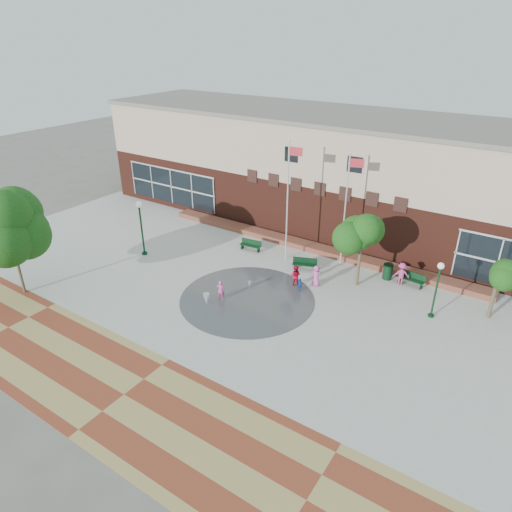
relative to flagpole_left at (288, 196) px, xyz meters
The scene contains 24 objects.
ground 10.37m from the flagpole_left, 85.27° to the right, with size 120.00×120.00×0.00m, color #666056.
plaza_concrete 7.10m from the flagpole_left, 81.61° to the right, with size 46.00×18.00×0.01m, color #A8A8A0.
paver_band 16.86m from the flagpole_left, 87.32° to the right, with size 46.00×6.00×0.01m, color brown.
splash_pad 7.85m from the flagpole_left, 82.96° to the right, with size 8.40×8.40×0.01m, color #383A3D.
library_building 8.39m from the flagpole_left, 84.83° to the left, with size 44.40×10.40×9.20m.
flower_bed 5.51m from the flagpole_left, 73.04° to the left, with size 26.00×1.20×0.40m, color #AA1936.
flagpole_left is the anchor object (origin of this frame).
flagpole_right 3.96m from the flagpole_left, 20.49° to the left, with size 0.96×0.39×8.18m.
lamp_left 10.83m from the flagpole_left, 150.70° to the right, with size 0.44×0.44×4.18m.
lamp_right 11.29m from the flagpole_left, ahead, with size 0.38×0.38×3.56m.
bench_left 5.51m from the flagpole_left, behind, with size 1.70×0.65×0.83m.
bench_mid 5.01m from the flagpole_left, 20.26° to the right, with size 1.76×1.05×0.86m.
bench_right 9.92m from the flagpole_left, ahead, with size 1.82×0.70×0.89m.
trash_can 8.43m from the flagpole_left, ahead, with size 0.66×0.66×1.09m.
tree_big_left 17.67m from the flagpole_left, 130.96° to the right, with size 4.14×4.14×6.61m.
tree_mid 5.93m from the flagpole_left, ahead, with size 2.95×2.95×4.98m.
tree_small_right 13.77m from the flagpole_left, ahead, with size 2.37×2.37×4.05m.
water_jet_a 9.44m from the flagpole_left, 96.64° to the right, with size 0.39×0.39×0.76m, color white.
water_jet_b 6.96m from the flagpole_left, 88.17° to the right, with size 0.23×0.23×0.52m, color white.
child_splash 8.25m from the flagpole_left, 94.47° to the right, with size 0.50×0.32×1.36m, color #D84B93.
adult_red 5.62m from the flagpole_left, 50.88° to the right, with size 0.71×0.55×1.46m, color #B90A28.
adult_pink 5.88m from the flagpole_left, 31.97° to the right, with size 0.71×0.46×1.45m, color #D055A0.
child_blue 6.38m from the flagpole_left, 48.90° to the right, with size 0.55×0.23×0.94m, color #174CA2.
person_bench 9.13m from the flagpole_left, ahead, with size 1.02×0.59×1.58m, color #C73A7B.
Camera 1 is at (13.93, -16.89, 15.13)m, focal length 32.00 mm.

